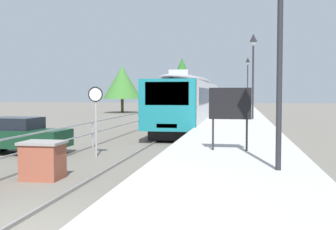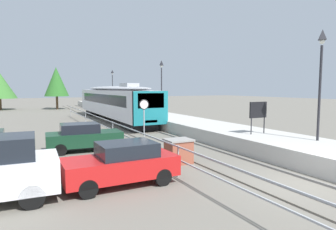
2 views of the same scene
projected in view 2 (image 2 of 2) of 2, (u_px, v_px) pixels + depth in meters
ground_plane at (87, 124)px, 28.45m from camera, size 160.00×160.00×0.00m
track_rails at (117, 122)px, 29.80m from camera, size 3.20×60.00×0.14m
commuter_train at (114, 101)px, 30.35m from camera, size 2.82×19.56×3.74m
station_platform at (146, 116)px, 31.22m from camera, size 3.90×60.00×0.90m
platform_lamp_near_end at (321, 64)px, 14.00m from camera, size 0.34×0.34×5.35m
platform_lamp_mid_platform at (162, 77)px, 29.76m from camera, size 0.34×0.34×5.35m
platform_lamp_far_end at (112, 80)px, 45.52m from camera, size 0.34×0.34×5.35m
platform_notice_board at (258, 111)px, 16.34m from camera, size 1.20×0.08×1.80m
speed_limit_sign at (144, 111)px, 17.28m from camera, size 0.61×0.10×2.81m
brick_utility_cabinet at (179, 151)px, 13.48m from camera, size 1.21×0.99×1.13m
carpark_fence at (113, 127)px, 19.35m from camera, size 0.06×36.06×1.25m
parked_hatchback_red at (122, 163)px, 10.46m from camera, size 4.02×1.82×1.53m
parked_hatchback_dark_green at (84, 137)px, 16.14m from camera, size 4.10×1.99×1.53m
tree_behind_carpark at (56, 82)px, 46.94m from camera, size 3.80×3.80×6.79m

